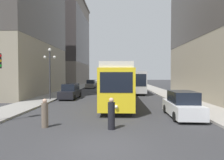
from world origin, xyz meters
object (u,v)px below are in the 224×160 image
object	(u,v)px
streetcar	(117,83)
parked_car_left_near	(91,84)
pedestrian_crossing_near	(45,114)
pedestrian_crossing_far	(111,115)
transit_bus	(135,81)
parked_car_left_mid	(71,92)
parked_car_right_far	(182,105)
lamp_post_left_near	(50,66)

from	to	relation	value
streetcar	parked_car_left_near	xyz separation A→B (m)	(-5.78, 22.43, -1.26)
pedestrian_crossing_near	parked_car_left_near	bearing A→B (deg)	-76.05
pedestrian_crossing_far	transit_bus	bearing A→B (deg)	71.91
parked_car_left_mid	parked_car_left_near	bearing A→B (deg)	91.11
parked_car_right_far	pedestrian_crossing_far	bearing A→B (deg)	33.59
parked_car_right_far	pedestrian_crossing_near	world-z (taller)	parked_car_right_far
parked_car_right_far	parked_car_left_mid	bearing A→B (deg)	-42.29
parked_car_left_near	pedestrian_crossing_near	world-z (taller)	parked_car_left_near
transit_bus	parked_car_left_near	distance (m)	13.12
streetcar	parked_car_left_near	world-z (taller)	streetcar
parked_car_left_near	lamp_post_left_near	world-z (taller)	lamp_post_left_near
streetcar	parked_car_right_far	world-z (taller)	streetcar
pedestrian_crossing_far	lamp_post_left_near	bearing A→B (deg)	114.00
pedestrian_crossing_near	parked_car_left_mid	bearing A→B (deg)	-71.56
parked_car_left_mid	pedestrian_crossing_far	size ratio (longest dim) A/B	2.82
streetcar	transit_bus	bearing A→B (deg)	77.72
parked_car_right_far	lamp_post_left_near	distance (m)	14.97
pedestrian_crossing_far	streetcar	bearing A→B (deg)	78.37
parked_car_left_mid	lamp_post_left_near	size ratio (longest dim) A/B	0.84
transit_bus	pedestrian_crossing_near	world-z (taller)	transit_bus
lamp_post_left_near	pedestrian_crossing_near	bearing A→B (deg)	-71.62
parked_car_left_near	streetcar	bearing A→B (deg)	-75.09
parked_car_left_mid	streetcar	bearing A→B (deg)	-34.95
parked_car_left_mid	pedestrian_crossing_far	world-z (taller)	parked_car_left_mid
parked_car_left_mid	parked_car_right_far	xyz separation A→B (m)	(10.30, -9.94, -0.00)
transit_bus	parked_car_left_mid	distance (m)	12.18
streetcar	pedestrian_crossing_far	bearing A→B (deg)	-91.46
transit_bus	parked_car_right_far	size ratio (longest dim) A/B	2.72
lamp_post_left_near	parked_car_right_far	bearing A→B (deg)	-33.54
parked_car_right_far	lamp_post_left_near	bearing A→B (deg)	-31.86
parked_car_right_far	lamp_post_left_near	size ratio (longest dim) A/B	0.76
parked_car_left_mid	lamp_post_left_near	distance (m)	4.08
pedestrian_crossing_near	lamp_post_left_near	bearing A→B (deg)	-60.83
parked_car_right_far	pedestrian_crossing_near	xyz separation A→B (m)	(-8.60, -2.76, -0.09)
streetcar	parked_car_right_far	size ratio (longest dim) A/B	2.89
pedestrian_crossing_near	streetcar	bearing A→B (deg)	-104.83
parked_car_left_near	parked_car_left_mid	size ratio (longest dim) A/B	0.97
parked_car_left_near	parked_car_left_mid	world-z (taller)	same
parked_car_left_near	parked_car_right_far	size ratio (longest dim) A/B	1.07
parked_car_left_near	parked_car_left_mid	distance (m)	18.22
transit_bus	pedestrian_crossing_far	distance (m)	21.69
parked_car_left_mid	parked_car_right_far	bearing A→B (deg)	-42.86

